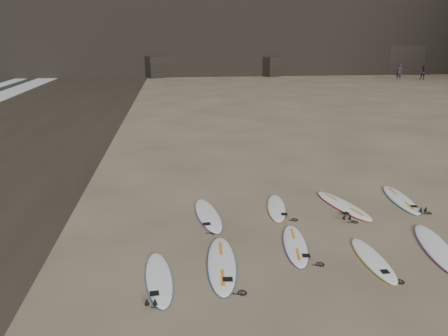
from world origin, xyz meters
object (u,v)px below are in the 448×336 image
at_px(surfboard_5, 208,215).
at_px(person_b, 423,72).
at_px(surfboard_0, 159,278).
at_px(surfboard_4, 437,248).
at_px(surfboard_8, 401,199).
at_px(surfboard_7, 343,205).
at_px(surfboard_3, 373,259).
at_px(surfboard_6, 276,207).
at_px(surfboard_1, 222,263).
at_px(person_a, 399,72).
at_px(surfboard_2, 295,245).

distance_m(surfboard_5, person_b, 44.98).
distance_m(surfboard_0, surfboard_4, 7.02).
xyz_separation_m(surfboard_5, surfboard_8, (6.37, 0.58, -0.00)).
relative_size(surfboard_0, surfboard_7, 0.89).
height_order(surfboard_3, surfboard_6, same).
xyz_separation_m(surfboard_1, person_b, (27.19, 38.65, 0.75)).
distance_m(surfboard_8, person_b, 40.93).
xyz_separation_m(surfboard_3, person_a, (20.69, 39.00, 0.86)).
bearing_deg(surfboard_7, surfboard_3, -115.12).
xyz_separation_m(surfboard_0, person_b, (28.65, 39.11, 0.75)).
relative_size(surfboard_5, surfboard_7, 0.98).
relative_size(surfboard_2, surfboard_6, 1.06).
bearing_deg(surfboard_1, person_a, 61.88).
bearing_deg(surfboard_3, person_b, 58.53).
relative_size(surfboard_7, person_a, 1.48).
distance_m(surfboard_1, surfboard_6, 3.86).
xyz_separation_m(surfboard_3, surfboard_6, (-1.60, 3.44, -0.00)).
bearing_deg(surfboard_4, surfboard_1, -166.65).
xyz_separation_m(surfboard_7, person_a, (20.14, 35.63, 0.85)).
relative_size(surfboard_4, surfboard_5, 1.08).
height_order(surfboard_7, person_a, person_a).
xyz_separation_m(surfboard_5, person_a, (24.45, 35.91, 0.85)).
bearing_deg(surfboard_2, surfboard_0, -152.28).
distance_m(surfboard_0, person_b, 48.49).
bearing_deg(surfboard_0, person_a, 50.49).
bearing_deg(surfboard_0, surfboard_6, 40.32).
bearing_deg(person_b, surfboard_2, -84.36).
xyz_separation_m(surfboard_1, surfboard_5, (-0.10, 2.90, -0.00)).
xyz_separation_m(surfboard_6, person_b, (25.13, 35.39, 0.76)).
xyz_separation_m(surfboard_1, surfboard_3, (3.66, -0.18, -0.01)).
height_order(surfboard_1, surfboard_7, surfboard_1).
xyz_separation_m(surfboard_2, person_b, (25.20, 37.90, 0.75)).
bearing_deg(person_b, surfboard_0, -86.96).
distance_m(surfboard_0, surfboard_1, 1.53).
bearing_deg(surfboard_6, surfboard_8, 12.48).
bearing_deg(person_a, surfboard_1, 87.48).
bearing_deg(surfboard_6, person_a, 67.37).
bearing_deg(surfboard_6, person_b, 64.07).
relative_size(surfboard_7, person_b, 1.66).
height_order(surfboard_1, person_b, person_b).
height_order(surfboard_3, surfboard_8, surfboard_8).
xyz_separation_m(surfboard_5, surfboard_6, (2.17, 0.35, -0.01)).
relative_size(surfboard_2, surfboard_8, 0.92).
distance_m(surfboard_1, surfboard_3, 3.67).
xyz_separation_m(surfboard_2, surfboard_3, (1.67, -0.94, -0.00)).
distance_m(surfboard_7, person_b, 42.27).
height_order(surfboard_2, surfboard_5, surfboard_5).
xyz_separation_m(surfboard_1, person_a, (24.35, 38.82, 0.85)).
bearing_deg(surfboard_2, surfboard_6, 96.63).
bearing_deg(person_a, surfboard_3, 91.64).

